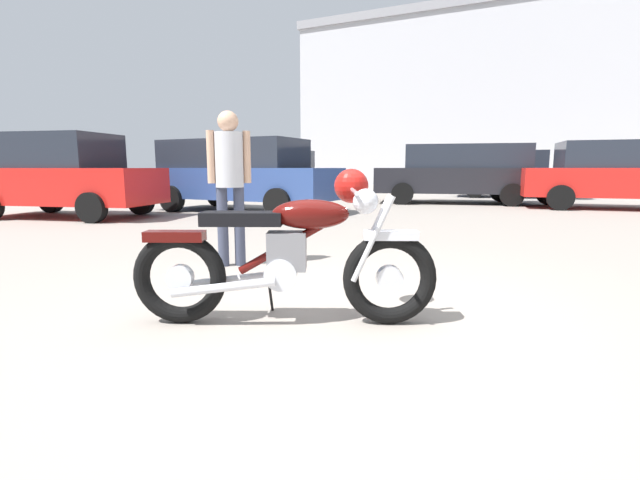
% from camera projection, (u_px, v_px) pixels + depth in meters
% --- Properties ---
extents(ground_plane, '(80.00, 80.00, 0.00)m').
position_uv_depth(ground_plane, '(340.00, 322.00, 3.17)').
color(ground_plane, gray).
extents(vintage_motorcycle, '(2.00, 0.96, 1.07)m').
position_uv_depth(vintage_motorcycle, '(292.00, 253.00, 3.09)').
color(vintage_motorcycle, black).
rests_on(vintage_motorcycle, ground_plane).
extents(bystander, '(0.39, 0.30, 1.66)m').
position_uv_depth(bystander, '(229.00, 172.00, 4.83)').
color(bystander, '#383D51').
rests_on(bystander, ground_plane).
extents(pale_sedan_back, '(4.10, 2.26, 1.78)m').
position_uv_depth(pale_sedan_back, '(63.00, 175.00, 9.72)').
color(pale_sedan_back, black).
rests_on(pale_sedan_back, ground_plane).
extents(blue_hatchback_right, '(4.24, 2.00, 1.67)m').
position_uv_depth(blue_hatchback_right, '(281.00, 174.00, 16.22)').
color(blue_hatchback_right, black).
rests_on(blue_hatchback_right, ground_plane).
extents(silver_sedan_mid, '(4.84, 2.30, 1.74)m').
position_uv_depth(silver_sedan_mid, '(240.00, 173.00, 11.08)').
color(silver_sedan_mid, black).
rests_on(silver_sedan_mid, ground_plane).
extents(dark_sedan_left, '(4.78, 2.14, 1.74)m').
position_uv_depth(dark_sedan_left, '(625.00, 173.00, 11.63)').
color(dark_sedan_left, black).
rests_on(dark_sedan_left, ground_plane).
extents(red_hatchback_near, '(4.90, 2.47, 1.74)m').
position_uv_depth(red_hatchback_near, '(458.00, 172.00, 13.58)').
color(red_hatchback_near, black).
rests_on(red_hatchback_near, ground_plane).
extents(white_estate_far, '(4.26, 2.04, 1.67)m').
position_uv_depth(white_estate_far, '(514.00, 174.00, 16.36)').
color(white_estate_far, black).
rests_on(white_estate_far, ground_plane).
extents(industrial_building, '(23.10, 14.57, 22.12)m').
position_uv_depth(industrial_building, '(483.00, 106.00, 30.92)').
color(industrial_building, '#B2B2B7').
rests_on(industrial_building, ground_plane).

